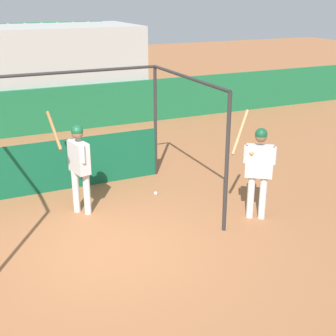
# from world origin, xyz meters

# --- Properties ---
(ground_plane) EXTENTS (60.00, 60.00, 0.00)m
(ground_plane) POSITION_xyz_m (0.00, 0.00, 0.00)
(ground_plane) COLOR #935B38
(outfield_wall) EXTENTS (24.00, 0.12, 1.36)m
(outfield_wall) POSITION_xyz_m (0.00, 7.35, 0.68)
(outfield_wall) COLOR #196038
(outfield_wall) RESTS_ON ground
(bleacher_section) EXTENTS (7.60, 3.20, 3.04)m
(bleacher_section) POSITION_xyz_m (-0.00, 9.01, 1.52)
(bleacher_section) COLOR #9E9E99
(bleacher_section) RESTS_ON ground
(batting_cage) EXTENTS (4.06, 3.12, 2.52)m
(batting_cage) POSITION_xyz_m (0.07, 2.32, 1.06)
(batting_cage) COLOR #282828
(batting_cage) RESTS_ON ground
(player_batter) EXTENTS (0.58, 0.89, 1.92)m
(player_batter) POSITION_xyz_m (-0.04, 1.55, 1.05)
(player_batter) COLOR silver
(player_batter) RESTS_ON ground
(player_waiting) EXTENTS (0.81, 0.61, 2.02)m
(player_waiting) POSITION_xyz_m (2.85, -0.03, 1.06)
(player_waiting) COLOR silver
(player_waiting) RESTS_ON ground
(baseball) EXTENTS (0.07, 0.07, 0.07)m
(baseball) POSITION_xyz_m (1.58, 1.71, 0.04)
(baseball) COLOR white
(baseball) RESTS_ON ground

